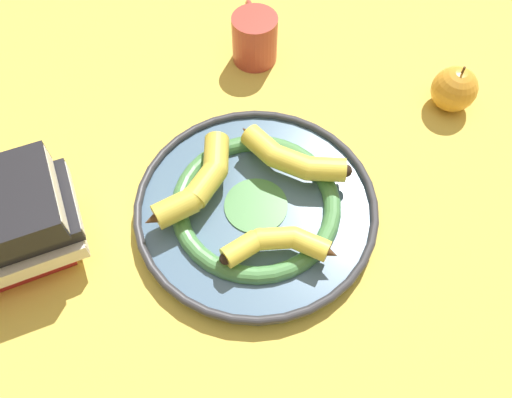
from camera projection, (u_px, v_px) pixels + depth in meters
ground_plane at (248, 208)px, 0.78m from camera, size 2.80×2.80×0.00m
decorative_bowl at (256, 207)px, 0.76m from camera, size 0.37×0.37×0.04m
banana_a at (198, 184)px, 0.73m from camera, size 0.15×0.15×0.04m
banana_b at (290, 158)px, 0.76m from camera, size 0.16×0.14×0.04m
banana_c at (278, 243)px, 0.69m from camera, size 0.17×0.07×0.03m
book_stack at (6, 224)px, 0.69m from camera, size 0.22×0.18×0.13m
coffee_mug at (254, 37)px, 0.91m from camera, size 0.08×0.13×0.09m
apple at (454, 89)px, 0.86m from camera, size 0.08×0.08×0.09m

